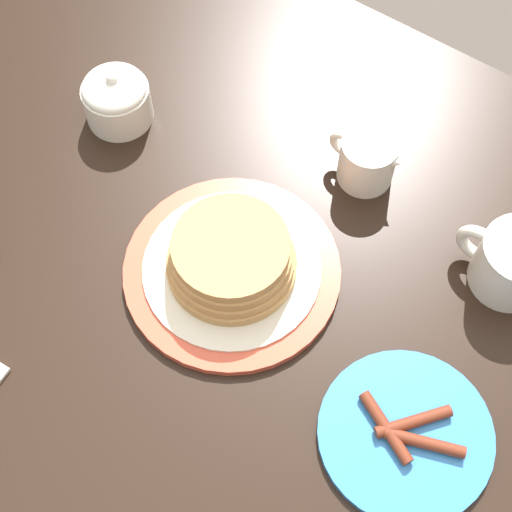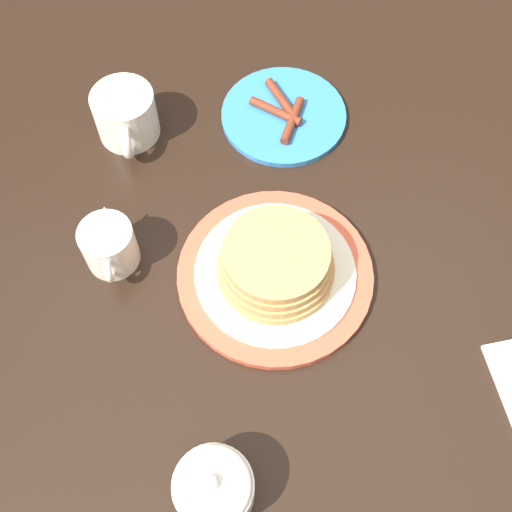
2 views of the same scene
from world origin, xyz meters
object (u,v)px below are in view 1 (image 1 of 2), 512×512
object	(u,v)px
pancake_plate	(229,261)
sugar_bowl	(116,98)
creamer_pitcher	(368,160)
coffee_mug	(512,262)
side_plate_bacon	(406,434)

from	to	relation	value
pancake_plate	sugar_bowl	bearing A→B (deg)	-22.56
creamer_pitcher	sugar_bowl	world-z (taller)	sugar_bowl
coffee_mug	sugar_bowl	bearing A→B (deg)	7.90
side_plate_bacon	sugar_bowl	size ratio (longest dim) A/B	2.15
coffee_mug	sugar_bowl	size ratio (longest dim) A/B	1.35
pancake_plate	sugar_bowl	world-z (taller)	sugar_bowl
pancake_plate	sugar_bowl	size ratio (longest dim) A/B	2.93
sugar_bowl	side_plate_bacon	bearing A→B (deg)	163.13
coffee_mug	creamer_pitcher	bearing A→B (deg)	-8.24
side_plate_bacon	creamer_pitcher	xyz separation A→B (m)	(0.22, -0.28, 0.03)
coffee_mug	sugar_bowl	distance (m)	0.56
pancake_plate	creamer_pitcher	world-z (taller)	creamer_pitcher
coffee_mug	creamer_pitcher	xyz separation A→B (m)	(0.22, -0.03, -0.00)
pancake_plate	coffee_mug	xyz separation A→B (m)	(-0.29, -0.19, 0.01)
pancake_plate	creamer_pitcher	bearing A→B (deg)	-106.15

